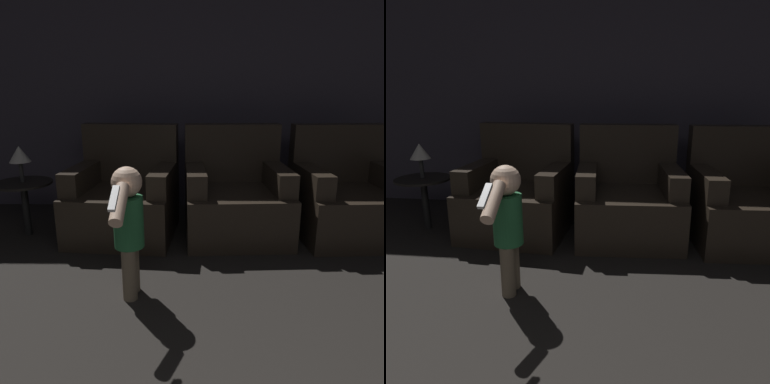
{
  "view_description": "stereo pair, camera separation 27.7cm",
  "coord_description": "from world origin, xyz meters",
  "views": [
    {
      "loc": [
        -0.09,
        0.39,
        1.31
      ],
      "look_at": [
        -0.13,
        3.06,
        0.55
      ],
      "focal_mm": 35.0,
      "sensor_mm": 36.0,
      "label": 1
    },
    {
      "loc": [
        0.18,
        0.41,
        1.31
      ],
      "look_at": [
        -0.13,
        3.06,
        0.55
      ],
      "focal_mm": 35.0,
      "sensor_mm": 36.0,
      "label": 2
    }
  ],
  "objects": [
    {
      "name": "lamp",
      "position": [
        -1.63,
        3.57,
        0.74
      ],
      "size": [
        0.18,
        0.18,
        0.32
      ],
      "color": "#262626",
      "rests_on": "side_table"
    },
    {
      "name": "side_table",
      "position": [
        -1.63,
        3.57,
        0.42
      ],
      "size": [
        0.5,
        0.5,
        0.5
      ],
      "color": "black",
      "rests_on": "ground_plane"
    },
    {
      "name": "armchair_left",
      "position": [
        -0.74,
        3.63,
        0.33
      ],
      "size": [
        0.95,
        0.92,
        0.97
      ],
      "rotation": [
        0.0,
        0.0,
        -0.08
      ],
      "color": "black",
      "rests_on": "ground_plane"
    },
    {
      "name": "person_toddler",
      "position": [
        -0.52,
        2.54,
        0.5
      ],
      "size": [
        0.19,
        0.59,
        0.85
      ],
      "rotation": [
        0.0,
        0.0,
        1.57
      ],
      "color": "brown",
      "rests_on": "ground_plane"
    },
    {
      "name": "armchair_middle",
      "position": [
        0.25,
        3.63,
        0.33
      ],
      "size": [
        0.93,
        0.9,
        0.97
      ],
      "rotation": [
        0.0,
        0.0,
        0.05
      ],
      "color": "black",
      "rests_on": "ground_plane"
    },
    {
      "name": "armchair_right",
      "position": [
        1.26,
        3.63,
        0.33
      ],
      "size": [
        0.94,
        0.9,
        0.97
      ],
      "rotation": [
        0.0,
        0.0,
        0.06
      ],
      "color": "black",
      "rests_on": "ground_plane"
    },
    {
      "name": "wall_back",
      "position": [
        0.0,
        4.5,
        1.3
      ],
      "size": [
        8.4,
        0.05,
        2.6
      ],
      "color": "#3D3842",
      "rests_on": "ground_plane"
    }
  ]
}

